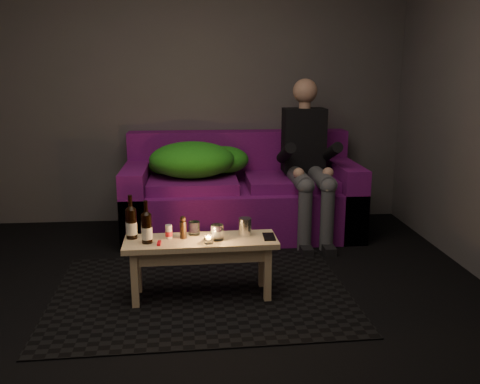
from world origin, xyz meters
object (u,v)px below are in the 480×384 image
Objects in this scene: beer_bottle_a at (131,223)px; person at (307,157)px; sofa at (241,197)px; beer_bottle_b at (147,227)px; coffee_table at (201,250)px; steel_cup at (245,227)px.

person is at bearing 39.77° from beer_bottle_a.
person reaches higher than sofa.
person is 5.06× the size of beer_bottle_b.
beer_bottle_b is at bearing -135.69° from person.
coffee_table is 0.33m from steel_cup.
coffee_table is at bearing -7.43° from beer_bottle_a.
person reaches higher than beer_bottle_a.
person reaches higher than coffee_table.
beer_bottle_b is at bearing -173.37° from coffee_table.
person is 1.40× the size of coffee_table.
person is 1.86m from beer_bottle_a.
sofa reaches higher than coffee_table.
beer_bottle_b is at bearing -116.78° from sofa.
sofa is 1.61m from beer_bottle_a.
beer_bottle_a is 0.75m from steel_cup.
beer_bottle_b is (-0.73, -1.45, 0.18)m from sofa.
beer_bottle_b is (0.11, -0.10, -0.01)m from beer_bottle_a.
beer_bottle_a is 1.05× the size of beer_bottle_b.
person is 11.88× the size of steel_cup.
coffee_table is at bearing -168.79° from steel_cup.
sofa is at bearing 58.14° from beer_bottle_a.
coffee_table is (-0.97, -1.24, -0.39)m from person.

